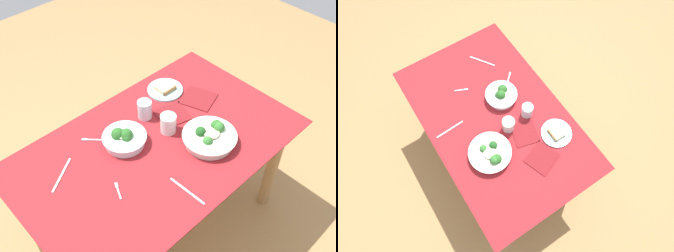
% 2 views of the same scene
% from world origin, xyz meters
% --- Properties ---
extents(ground_plane, '(6.00, 6.00, 0.00)m').
position_xyz_m(ground_plane, '(0.00, 0.00, 0.00)').
color(ground_plane, '#9E7547').
extents(dining_table, '(1.43, 0.89, 0.74)m').
position_xyz_m(dining_table, '(0.00, 0.00, 0.62)').
color(dining_table, maroon).
rests_on(dining_table, ground_plane).
extents(broccoli_bowl_far, '(0.22, 0.22, 0.10)m').
position_xyz_m(broccoli_bowl_far, '(-0.11, 0.12, 0.78)').
color(broccoli_bowl_far, white).
rests_on(broccoli_bowl_far, dining_table).
extents(broccoli_bowl_near, '(0.28, 0.28, 0.09)m').
position_xyz_m(broccoli_bowl_near, '(0.21, -0.16, 0.77)').
color(broccoli_bowl_near, silver).
rests_on(broccoli_bowl_near, dining_table).
extents(bread_side_plate, '(0.20, 0.20, 0.04)m').
position_xyz_m(bread_side_plate, '(0.32, 0.28, 0.75)').
color(bread_side_plate, '#99C6D1').
rests_on(bread_side_plate, dining_table).
extents(water_glass_center, '(0.08, 0.08, 0.10)m').
position_xyz_m(water_glass_center, '(0.11, 0.03, 0.79)').
color(water_glass_center, silver).
rests_on(water_glass_center, dining_table).
extents(water_glass_side, '(0.08, 0.08, 0.10)m').
position_xyz_m(water_glass_side, '(0.09, 0.20, 0.79)').
color(water_glass_side, silver).
rests_on(water_glass_side, dining_table).
extents(fork_by_far_bowl, '(0.05, 0.09, 0.00)m').
position_xyz_m(fork_by_far_bowl, '(-0.31, -0.08, 0.74)').
color(fork_by_far_bowl, '#B7B7BC').
rests_on(fork_by_far_bowl, dining_table).
extents(fork_by_near_bowl, '(0.08, 0.08, 0.00)m').
position_xyz_m(fork_by_near_bowl, '(-0.22, 0.26, 0.74)').
color(fork_by_near_bowl, '#B7B7BC').
rests_on(fork_by_near_bowl, dining_table).
extents(table_knife_left, '(0.02, 0.20, 0.00)m').
position_xyz_m(table_knife_left, '(-0.09, -0.30, 0.74)').
color(table_knife_left, '#B7B7BC').
rests_on(table_knife_left, dining_table).
extents(table_knife_right, '(0.18, 0.12, 0.00)m').
position_xyz_m(table_knife_right, '(-0.45, 0.17, 0.74)').
color(table_knife_right, '#B7B7BC').
rests_on(table_knife_right, dining_table).
extents(napkin_folded_upper, '(0.20, 0.20, 0.01)m').
position_xyz_m(napkin_folded_upper, '(0.21, 0.10, 0.74)').
color(napkin_folded_upper, maroon).
rests_on(napkin_folded_upper, dining_table).
extents(napkin_folded_lower, '(0.22, 0.22, 0.01)m').
position_xyz_m(napkin_folded_lower, '(0.41, 0.10, 0.74)').
color(napkin_folded_lower, maroon).
rests_on(napkin_folded_lower, dining_table).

